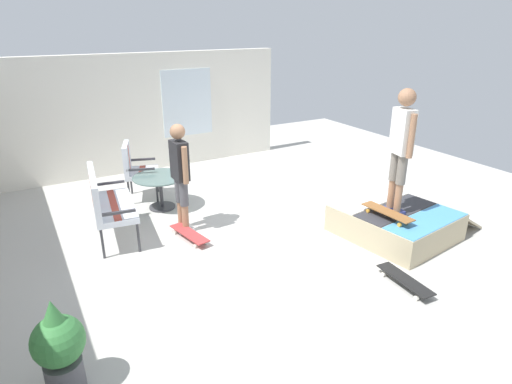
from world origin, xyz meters
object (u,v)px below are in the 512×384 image
(person_watching, at_px, (180,171))
(skateboard_spare, at_px, (405,280))
(patio_chair_near_house, at_px, (135,166))
(skateboard_by_bench, at_px, (189,234))
(potted_plant, at_px, (59,346))
(skate_ramp, at_px, (395,221))
(skateboard_on_ramp, at_px, (387,212))
(patio_table, at_px, (161,186))
(patio_bench, at_px, (105,199))
(person_skater, at_px, (401,142))

(person_watching, distance_m, skateboard_spare, 3.39)
(patio_chair_near_house, relative_size, skateboard_by_bench, 1.24)
(skateboard_spare, relative_size, potted_plant, 0.88)
(skate_ramp, height_order, skateboard_on_ramp, skateboard_on_ramp)
(patio_table, xyz_separation_m, skateboard_by_bench, (-1.31, 0.02, -0.32))
(skate_ramp, bearing_deg, skateboard_on_ramp, 113.58)
(skateboard_spare, bearing_deg, skateboard_on_ramp, -31.79)
(patio_table, distance_m, skateboard_on_ramp, 3.69)
(skateboard_by_bench, bearing_deg, patio_bench, 58.73)
(patio_table, height_order, skateboard_spare, patio_table)
(skateboard_by_bench, relative_size, potted_plant, 0.89)
(patio_chair_near_house, height_order, person_watching, person_watching)
(skateboard_spare, bearing_deg, person_watching, 32.57)
(patio_bench, bearing_deg, patio_table, -55.92)
(person_watching, distance_m, skateboard_on_ramp, 3.01)
(skate_ramp, distance_m, patio_table, 3.82)
(skate_ramp, relative_size, person_watching, 1.29)
(potted_plant, bearing_deg, person_watching, -39.47)
(skate_ramp, relative_size, patio_chair_near_house, 2.08)
(potted_plant, bearing_deg, patio_chair_near_house, -23.39)
(skate_ramp, xyz_separation_m, patio_table, (2.69, 2.71, 0.20))
(patio_table, distance_m, potted_plant, 3.95)
(skateboard_spare, distance_m, potted_plant, 3.81)
(patio_bench, height_order, person_watching, person_watching)
(person_skater, relative_size, potted_plant, 1.92)
(patio_table, height_order, person_skater, person_skater)
(patio_chair_near_house, relative_size, person_skater, 0.58)
(person_skater, distance_m, potted_plant, 4.70)
(person_watching, height_order, skateboard_by_bench, person_watching)
(skateboard_on_ramp, bearing_deg, person_skater, -64.96)
(person_skater, distance_m, skateboard_by_bench, 3.25)
(patio_chair_near_house, xyz_separation_m, skateboard_on_ramp, (-3.47, -2.58, -0.11))
(skate_ramp, relative_size, potted_plant, 2.31)
(skate_ramp, relative_size, patio_bench, 1.62)
(patio_table, relative_size, potted_plant, 0.98)
(patio_bench, height_order, patio_table, patio_bench)
(person_skater, height_order, skateboard_by_bench, person_skater)
(patio_chair_near_house, bearing_deg, skate_ramp, -138.18)
(patio_chair_near_house, relative_size, potted_plant, 1.11)
(skateboard_on_ramp, bearing_deg, potted_plant, 97.46)
(skate_ramp, relative_size, skateboard_on_ramp, 2.61)
(patio_table, xyz_separation_m, skateboard_on_ramp, (-2.85, -2.34, 0.10))
(skate_ramp, bearing_deg, person_watching, 57.61)
(patio_chair_near_house, distance_m, skateboard_on_ramp, 4.32)
(skate_ramp, bearing_deg, skateboard_spare, 138.73)
(skate_ramp, xyz_separation_m, skateboard_on_ramp, (-0.16, 0.37, 0.29))
(skateboard_by_bench, bearing_deg, person_skater, -119.11)
(skateboard_by_bench, bearing_deg, patio_chair_near_house, 6.60)
(skateboard_by_bench, distance_m, skateboard_spare, 3.03)
(person_watching, height_order, person_skater, person_skater)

